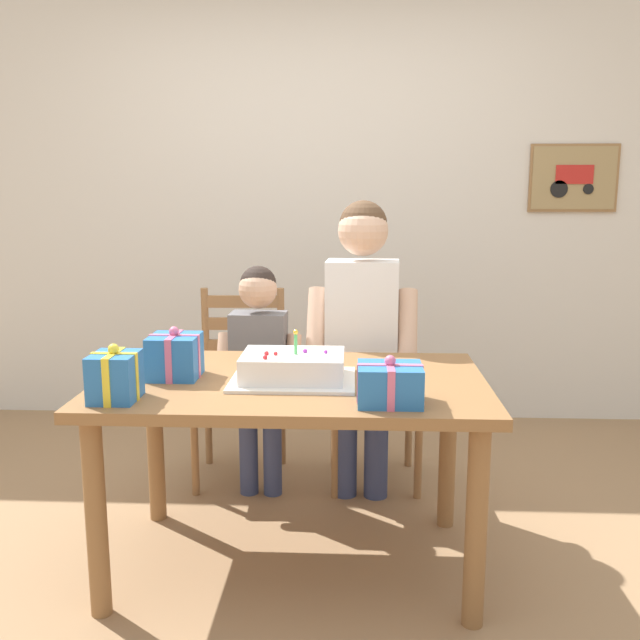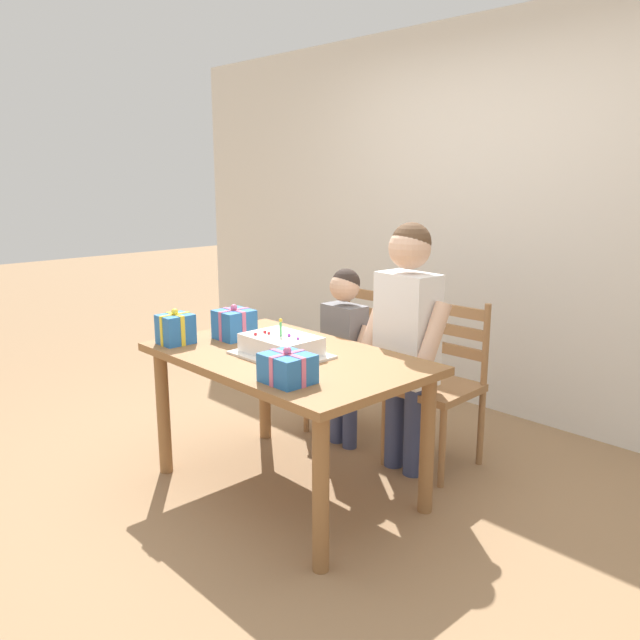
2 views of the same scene
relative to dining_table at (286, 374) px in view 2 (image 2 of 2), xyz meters
name	(u,v)px [view 2 (image 2 of 2)]	position (x,y,z in m)	size (l,w,h in m)	color
ground_plane	(288,490)	(0.00, 0.00, -0.63)	(20.00, 20.00, 0.00)	#997551
back_wall	(496,220)	(0.01, 1.83, 0.67)	(6.40, 0.11, 2.60)	silver
dining_table	(286,374)	(0.00, 0.00, 0.00)	(1.39, 0.85, 0.73)	olive
birthday_cake	(281,346)	(0.01, -0.04, 0.15)	(0.44, 0.34, 0.19)	white
gift_box_red_large	(176,329)	(-0.55, -0.29, 0.18)	(0.15, 0.17, 0.19)	#286BB7
gift_box_beside_cake	(288,368)	(0.34, -0.28, 0.16)	(0.21, 0.18, 0.16)	#286BB7
gift_box_corner_small	(234,324)	(-0.43, 0.00, 0.18)	(0.18, 0.19, 0.19)	#286BB7
chair_left	(354,359)	(-0.33, 0.83, -0.16)	(0.44, 0.44, 0.92)	#996B42
chair_right	(439,383)	(0.32, 0.83, -0.16)	(0.44, 0.44, 0.92)	#996B42
child_older	(407,324)	(0.26, 0.62, 0.20)	(0.50, 0.29, 1.36)	#38426B
child_younger	(344,340)	(-0.21, 0.62, 0.02)	(0.39, 0.22, 1.07)	#38426B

